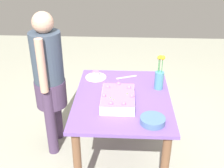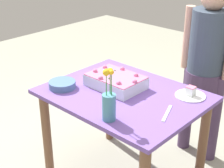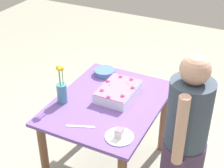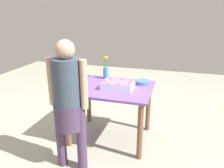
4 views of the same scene
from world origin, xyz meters
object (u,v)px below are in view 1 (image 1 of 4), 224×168
at_px(sheet_cake, 118,99).
at_px(serving_plate_with_slice, 96,76).
at_px(flower_vase, 159,78).
at_px(person_standing, 49,76).
at_px(cake_knife, 127,77).
at_px(fruit_bowl, 153,120).

distance_m(sheet_cake, serving_plate_with_slice, 0.55).
xyz_separation_m(flower_vase, person_standing, (0.07, 1.08, -0.04)).
height_order(cake_knife, person_standing, person_standing).
xyz_separation_m(sheet_cake, fruit_bowl, (-0.28, -0.28, -0.02)).
height_order(sheet_cake, serving_plate_with_slice, sheet_cake).
distance_m(flower_vase, fruit_bowl, 0.59).
bearing_deg(flower_vase, fruit_bowl, 170.00).
distance_m(flower_vase, person_standing, 1.08).
xyz_separation_m(cake_knife, fruit_bowl, (-0.79, -0.21, 0.02)).
relative_size(flower_vase, fruit_bowl, 1.73).
relative_size(serving_plate_with_slice, cake_knife, 0.97).
relative_size(cake_knife, flower_vase, 0.65).
relative_size(sheet_cake, flower_vase, 1.18).
distance_m(sheet_cake, fruit_bowl, 0.40).
xyz_separation_m(flower_vase, fruit_bowl, (-0.57, 0.10, -0.09)).
distance_m(cake_knife, fruit_bowl, 0.82).
bearing_deg(person_standing, flower_vase, -3.54).
bearing_deg(flower_vase, person_standing, 86.46).
xyz_separation_m(sheet_cake, cake_knife, (0.51, -0.07, -0.05)).
bearing_deg(fruit_bowl, sheet_cake, 44.98).
bearing_deg(fruit_bowl, cake_knife, 14.62).
distance_m(serving_plate_with_slice, person_standing, 0.48).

